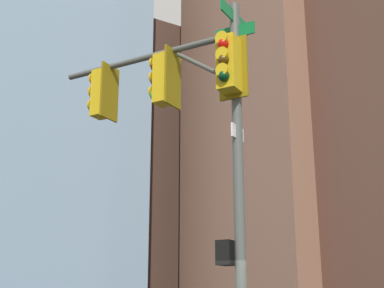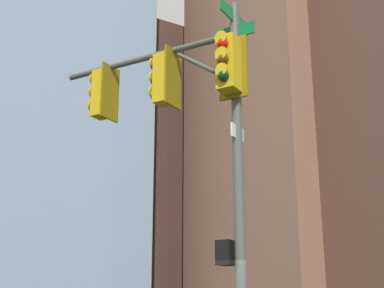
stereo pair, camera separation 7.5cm
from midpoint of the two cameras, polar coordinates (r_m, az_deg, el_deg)
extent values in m
cylinder|color=#4C514C|center=(9.15, 5.14, -5.34)|extent=(0.18, 0.18, 7.14)
cylinder|color=#4C514C|center=(11.02, -4.65, 8.95)|extent=(1.96, 3.52, 0.12)
cylinder|color=#4C514C|center=(10.23, 1.16, 8.22)|extent=(0.56, 0.96, 0.75)
cube|color=#0F6B33|center=(10.31, 4.66, 13.08)|extent=(1.01, 0.56, 0.24)
cube|color=#0F6B33|center=(10.17, 4.70, 11.60)|extent=(0.39, 0.70, 0.24)
cube|color=white|center=(9.42, 4.97, 1.21)|extent=(0.41, 0.24, 0.24)
cube|color=gold|center=(10.56, -2.69, 6.75)|extent=(0.46, 0.46, 1.00)
cube|color=#7D640C|center=(10.47, -1.80, 6.96)|extent=(0.50, 0.29, 1.16)
sphere|color=#470A07|center=(10.79, -3.59, 8.00)|extent=(0.20, 0.20, 0.20)
cylinder|color=gold|center=(10.86, -3.87, 8.36)|extent=(0.22, 0.14, 0.23)
sphere|color=#4C330A|center=(10.67, -3.62, 6.53)|extent=(0.20, 0.20, 0.20)
cylinder|color=gold|center=(10.74, -3.90, 6.90)|extent=(0.22, 0.14, 0.23)
sphere|color=green|center=(10.55, -3.65, 5.03)|extent=(0.20, 0.20, 0.20)
cylinder|color=gold|center=(10.62, -3.93, 5.42)|extent=(0.22, 0.14, 0.23)
cube|color=gold|center=(11.40, -9.12, 5.18)|extent=(0.46, 0.46, 1.00)
cube|color=#7D640C|center=(11.28, -8.37, 5.37)|extent=(0.50, 0.29, 1.16)
sphere|color=red|center=(11.63, -9.84, 6.35)|extent=(0.20, 0.20, 0.20)
cylinder|color=gold|center=(11.70, -10.07, 6.69)|extent=(0.22, 0.14, 0.23)
sphere|color=#4C330A|center=(11.52, -9.92, 4.98)|extent=(0.20, 0.20, 0.20)
cylinder|color=gold|center=(11.59, -10.14, 5.33)|extent=(0.22, 0.14, 0.23)
sphere|color=#0A3819|center=(11.41, -9.99, 3.57)|extent=(0.20, 0.20, 0.20)
cylinder|color=gold|center=(11.49, -10.22, 3.94)|extent=(0.22, 0.14, 0.23)
cube|color=gold|center=(9.60, 4.05, 8.35)|extent=(0.46, 0.46, 1.00)
cube|color=#7D640C|center=(9.75, 4.55, 7.94)|extent=(0.29, 0.50, 1.16)
sphere|color=red|center=(9.56, 3.46, 10.43)|extent=(0.20, 0.20, 0.20)
cylinder|color=gold|center=(9.55, 3.27, 11.07)|extent=(0.14, 0.22, 0.23)
sphere|color=#4C330A|center=(9.43, 3.49, 8.81)|extent=(0.20, 0.20, 0.20)
cylinder|color=gold|center=(9.41, 3.30, 9.45)|extent=(0.14, 0.22, 0.23)
sphere|color=#0A3819|center=(9.30, 3.52, 7.13)|extent=(0.20, 0.20, 0.20)
cylinder|color=gold|center=(9.29, 3.33, 7.78)|extent=(0.14, 0.22, 0.23)
cube|color=black|center=(9.12, 3.90, -11.29)|extent=(0.44, 0.39, 0.40)
cube|color=#EA5914|center=(9.18, 3.12, -11.33)|extent=(0.23, 0.14, 0.28)
cube|color=#845B47|center=(58.56, 13.13, 4.73)|extent=(22.91, 16.48, 45.01)
cube|color=#4C3328|center=(67.62, -5.32, -3.22)|extent=(20.89, 15.71, 34.32)
camera|label=1|loc=(0.04, -89.78, -0.06)|focal=51.08mm
camera|label=2|loc=(0.04, 90.22, 0.06)|focal=51.08mm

